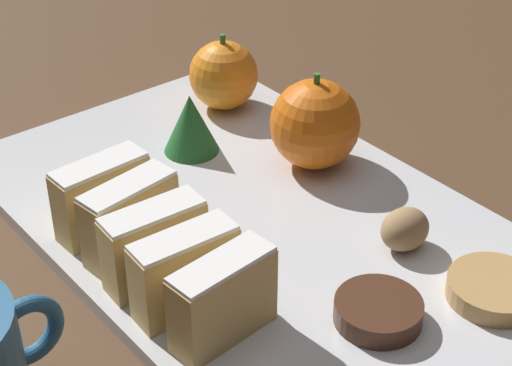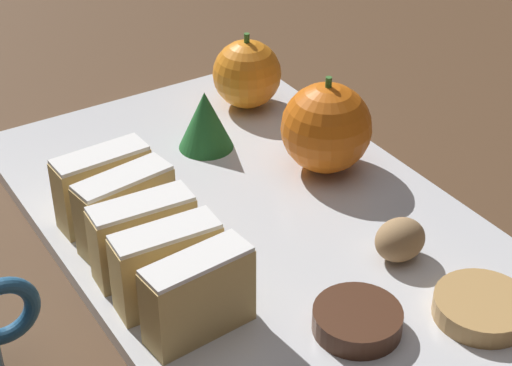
% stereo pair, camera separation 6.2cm
% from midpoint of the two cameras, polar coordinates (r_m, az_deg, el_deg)
% --- Properties ---
extents(ground_plane, '(6.00, 6.00, 0.00)m').
position_cam_midpoint_polar(ground_plane, '(0.65, 2.76, -3.20)').
color(ground_plane, '#513823').
extents(serving_platter, '(0.29, 0.46, 0.01)m').
position_cam_midpoint_polar(serving_platter, '(0.64, 2.77, -2.77)').
color(serving_platter, silver).
rests_on(serving_platter, ground_plane).
extents(stollen_slice_front, '(0.07, 0.03, 0.06)m').
position_cam_midpoint_polar(stollen_slice_front, '(0.52, -0.45, -7.66)').
color(stollen_slice_front, tan).
rests_on(stollen_slice_front, serving_platter).
extents(stollen_slice_second, '(0.07, 0.03, 0.06)m').
position_cam_midpoint_polar(stollen_slice_second, '(0.55, -2.68, -5.68)').
color(stollen_slice_second, tan).
rests_on(stollen_slice_second, serving_platter).
extents(stollen_slice_third, '(0.07, 0.03, 0.06)m').
position_cam_midpoint_polar(stollen_slice_third, '(0.57, -4.43, -3.76)').
color(stollen_slice_third, tan).
rests_on(stollen_slice_third, serving_platter).
extents(stollen_slice_fourth, '(0.07, 0.03, 0.06)m').
position_cam_midpoint_polar(stollen_slice_fourth, '(0.60, -5.77, -1.91)').
color(stollen_slice_fourth, tan).
rests_on(stollen_slice_fourth, serving_platter).
extents(stollen_slice_fifth, '(0.07, 0.03, 0.06)m').
position_cam_midpoint_polar(stollen_slice_fifth, '(0.63, -7.36, -0.35)').
color(stollen_slice_fifth, tan).
rests_on(stollen_slice_fifth, serving_platter).
extents(orange_near, '(0.07, 0.07, 0.08)m').
position_cam_midpoint_polar(orange_near, '(0.68, 7.32, 3.59)').
color(orange_near, orange).
rests_on(orange_near, serving_platter).
extents(orange_far, '(0.06, 0.06, 0.07)m').
position_cam_midpoint_polar(orange_far, '(0.78, 1.70, 7.22)').
color(orange_far, orange).
rests_on(orange_far, serving_platter).
extents(walnut, '(0.04, 0.03, 0.03)m').
position_cam_midpoint_polar(walnut, '(0.61, 12.52, -3.81)').
color(walnut, '#9E7A51').
rests_on(walnut, serving_platter).
extents(chocolate_cookie, '(0.06, 0.06, 0.02)m').
position_cam_midpoint_polar(chocolate_cookie, '(0.55, 10.06, -9.13)').
color(chocolate_cookie, '#472819').
rests_on(chocolate_cookie, serving_platter).
extents(gingerbread_cookie, '(0.06, 0.06, 0.01)m').
position_cam_midpoint_polar(gingerbread_cookie, '(0.58, 17.89, -8.02)').
color(gingerbread_cookie, tan).
rests_on(gingerbread_cookie, serving_platter).
extents(evergreen_sprig, '(0.05, 0.05, 0.05)m').
position_cam_midpoint_polar(evergreen_sprig, '(0.71, -0.91, 4.15)').
color(evergreen_sprig, '#23662D').
rests_on(evergreen_sprig, serving_platter).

